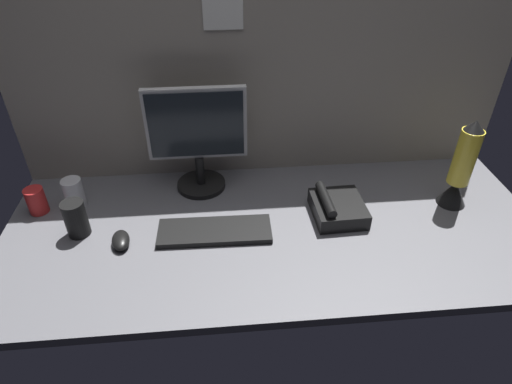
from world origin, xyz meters
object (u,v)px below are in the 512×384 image
(mug_red_plastic, at_px, (36,201))
(desk_phone, at_px, (337,208))
(mouse, at_px, (121,240))
(mug_black_travel, at_px, (76,219))
(lava_lamp, at_px, (461,171))
(keyboard, at_px, (215,231))
(mug_steel, at_px, (74,193))
(monitor, at_px, (197,137))

(mug_red_plastic, bearing_deg, desk_phone, -6.41)
(mouse, relative_size, mug_black_travel, 0.77)
(mouse, xyz_separation_m, lava_lamp, (1.15, 0.11, 0.12))
(lava_lamp, bearing_deg, mug_red_plastic, 176.70)
(mouse, relative_size, mug_red_plastic, 1.02)
(keyboard, bearing_deg, mug_steel, 158.74)
(keyboard, relative_size, mug_steel, 3.53)
(monitor, xyz_separation_m, keyboard, (0.05, -0.28, -0.20))
(mug_steel, bearing_deg, desk_phone, -8.98)
(mug_red_plastic, height_order, mug_black_travel, mug_black_travel)
(monitor, xyz_separation_m, mug_steel, (-0.44, -0.08, -0.16))
(monitor, distance_m, lava_lamp, 0.92)
(mug_red_plastic, distance_m, desk_phone, 1.04)
(mouse, height_order, lava_lamp, lava_lamp)
(mug_red_plastic, distance_m, lava_lamp, 1.46)
(monitor, xyz_separation_m, mouse, (-0.25, -0.31, -0.19))
(mouse, distance_m, mug_steel, 0.30)
(monitor, height_order, mug_black_travel, monitor)
(monitor, distance_m, mug_red_plastic, 0.60)
(monitor, relative_size, lava_lamp, 1.19)
(monitor, bearing_deg, mug_red_plastic, -169.19)
(lava_lamp, bearing_deg, monitor, 167.91)
(mug_red_plastic, relative_size, mug_black_travel, 0.75)
(mug_red_plastic, bearing_deg, mug_steel, 13.02)
(mouse, relative_size, desk_phone, 0.49)
(mouse, relative_size, lava_lamp, 0.29)
(monitor, xyz_separation_m, mug_black_travel, (-0.40, -0.24, -0.15))
(lava_lamp, distance_m, desk_phone, 0.44)
(keyboard, bearing_deg, mug_black_travel, 175.75)
(monitor, bearing_deg, desk_phone, -25.57)
(mug_steel, xyz_separation_m, mug_red_plastic, (-0.12, -0.03, -0.01))
(monitor, relative_size, mug_steel, 3.73)
(keyboard, bearing_deg, desk_phone, 9.02)
(keyboard, distance_m, mug_black_travel, 0.45)
(mug_black_travel, height_order, lava_lamp, lava_lamp)
(keyboard, bearing_deg, monitor, 100.50)
(mug_steel, bearing_deg, mug_black_travel, -73.84)
(keyboard, distance_m, desk_phone, 0.43)
(mouse, height_order, mug_steel, mug_steel)
(keyboard, height_order, mouse, mouse)
(mug_steel, height_order, lava_lamp, lava_lamp)
(mug_steel, xyz_separation_m, mug_black_travel, (0.05, -0.16, 0.01))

